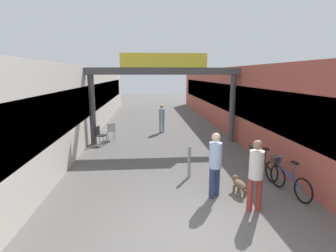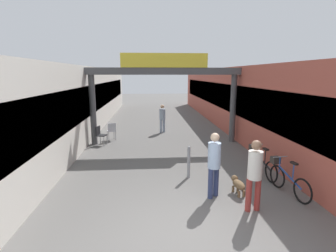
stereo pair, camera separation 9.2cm
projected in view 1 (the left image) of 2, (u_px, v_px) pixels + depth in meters
ground_plane at (189, 235)px, 5.45m from camera, size 80.00×80.00×0.00m
storefront_left at (74, 99)px, 15.43m from camera, size 3.00×26.00×3.66m
storefront_right at (242, 98)px, 16.26m from camera, size 3.00×26.00×3.66m
arcade_sign_gateway at (164, 81)px, 12.19m from camera, size 7.40×0.47×4.22m
pedestrian_with_dog at (215, 161)px, 6.96m from camera, size 0.48×0.48×1.79m
pedestrian_companion at (256, 171)px, 6.26m from camera, size 0.39×0.38×1.78m
pedestrian_carrying_crate at (162, 117)px, 14.84m from camera, size 0.48×0.48×1.60m
dog_on_leash at (239, 184)px, 7.30m from camera, size 0.33×0.65×0.46m
bicycle_blue_nearest at (287, 178)px, 7.33m from camera, size 0.47×1.67×0.98m
bicycle_black_second at (261, 162)px, 8.64m from camera, size 0.46×1.68×0.98m
bollard_post_metal at (189, 162)px, 8.42m from camera, size 0.10×0.10×1.04m
cafe_chair_black_nearer at (100, 134)px, 12.25m from camera, size 0.49×0.49×0.89m
cafe_chair_aluminium_farther at (111, 130)px, 13.14m from camera, size 0.52×0.52×0.89m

